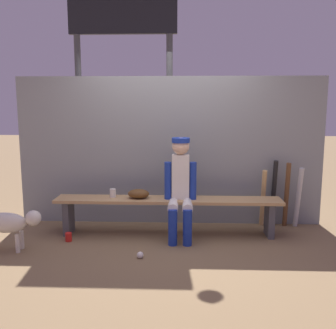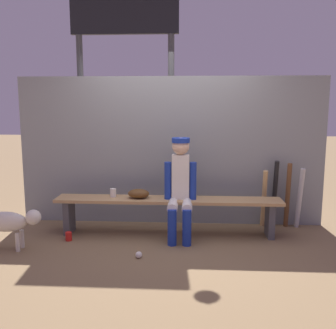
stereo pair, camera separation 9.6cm
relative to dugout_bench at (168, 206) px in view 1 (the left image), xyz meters
The scene contains 14 objects.
ground_plane 0.39m from the dugout_bench, ahead, with size 30.00×30.00×0.00m, color brown.
chainlink_fence 0.84m from the dugout_bench, 90.00° to the left, with size 4.30×0.03×2.09m, color gray.
dugout_bench is the anchor object (origin of this frame).
player_seated 0.37m from the dugout_bench, 33.71° to the right, with size 0.41×0.55×1.29m.
baseball_glove 0.42m from the dugout_bench, behind, with size 0.28×0.20×0.12m, color #593819.
bat_wood_tan 1.36m from the dugout_bench, 16.20° to the left, with size 0.06×0.06×0.82m, color tan.
bat_aluminum_black 1.53m from the dugout_bench, 16.49° to the left, with size 0.06×0.06×0.94m, color black.
bat_wood_dark 1.67m from the dugout_bench, 12.59° to the left, with size 0.06×0.06×0.92m, color brown.
bat_aluminum_silver 1.82m from the dugout_bench, 11.05° to the left, with size 0.06×0.06×0.86m, color #B7B7BC.
baseball 0.92m from the dugout_bench, 109.36° to the right, with size 0.07×0.07×0.07m, color white.
cup_on_ground 1.32m from the dugout_bench, 166.29° to the right, with size 0.08×0.08×0.11m, color red.
cup_on_bench 0.75m from the dugout_bench, behind, with size 0.08×0.08×0.11m, color silver.
scoreboard 2.75m from the dugout_bench, 118.48° to the left, with size 1.96×0.27×3.92m.
dog 1.94m from the dugout_bench, 160.97° to the right, with size 0.84×0.20×0.49m.
Camera 1 is at (0.20, -4.90, 1.74)m, focal length 41.29 mm.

